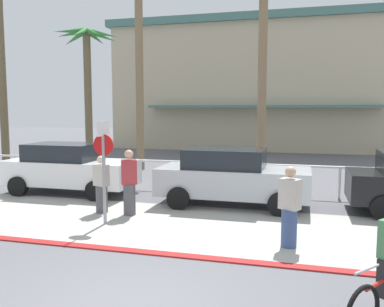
# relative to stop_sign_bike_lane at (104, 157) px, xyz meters

# --- Properties ---
(ground_plane) EXTENTS (80.00, 80.00, 0.00)m
(ground_plane) POSITION_rel_stop_sign_bike_lane_xyz_m (2.30, 6.19, -1.68)
(ground_plane) COLOR #5B5B60
(sidewalk_strip) EXTENTS (44.00, 4.00, 0.02)m
(sidewalk_strip) POSITION_rel_stop_sign_bike_lane_xyz_m (2.30, 0.39, -1.67)
(sidewalk_strip) COLOR #ADAAA0
(sidewalk_strip) RESTS_ON ground
(curb_paint) EXTENTS (44.00, 0.24, 0.03)m
(curb_paint) POSITION_rel_stop_sign_bike_lane_xyz_m (2.30, -1.61, -1.66)
(curb_paint) COLOR maroon
(curb_paint) RESTS_ON ground
(building_backdrop) EXTENTS (21.62, 13.03, 9.03)m
(building_backdrop) POSITION_rel_stop_sign_bike_lane_xyz_m (1.87, 24.00, 2.85)
(building_backdrop) COLOR #BCAD8E
(building_backdrop) RESTS_ON ground
(rail_fence) EXTENTS (25.95, 0.08, 1.04)m
(rail_fence) POSITION_rel_stop_sign_bike_lane_xyz_m (2.30, 4.69, -0.84)
(rail_fence) COLOR white
(rail_fence) RESTS_ON ground
(stop_sign_bike_lane) EXTENTS (0.52, 0.56, 2.56)m
(stop_sign_bike_lane) POSITION_rel_stop_sign_bike_lane_xyz_m (0.00, 0.00, 0.00)
(stop_sign_bike_lane) COLOR gray
(stop_sign_bike_lane) RESTS_ON ground
(palm_tree_2) EXTENTS (3.27, 3.51, 6.72)m
(palm_tree_2) POSITION_rel_stop_sign_bike_lane_xyz_m (-5.47, 9.06, 3.56)
(palm_tree_2) COLOR brown
(palm_tree_2) RESTS_ON ground
(palm_tree_3) EXTENTS (3.08, 2.64, 9.06)m
(palm_tree_3) POSITION_rel_stop_sign_bike_lane_xyz_m (-2.65, 8.92, 4.98)
(palm_tree_3) COLOR #846B4C
(palm_tree_3) RESTS_ON ground
(palm_tree_4) EXTENTS (2.65, 3.40, 8.51)m
(palm_tree_4) POSITION_rel_stop_sign_bike_lane_xyz_m (2.98, 8.08, 4.39)
(palm_tree_4) COLOR #846B4C
(palm_tree_4) RESTS_ON ground
(car_white_1) EXTENTS (4.40, 2.02, 1.69)m
(car_white_1) POSITION_rel_stop_sign_bike_lane_xyz_m (-2.93, 3.16, -0.81)
(car_white_1) COLOR white
(car_white_1) RESTS_ON ground
(car_silver_2) EXTENTS (4.40, 2.02, 1.69)m
(car_silver_2) POSITION_rel_stop_sign_bike_lane_xyz_m (2.66, 2.82, -0.81)
(car_silver_2) COLOR #B2B7BC
(car_silver_2) RESTS_ON ground
(pedestrian_0) EXTENTS (0.48, 0.43, 1.77)m
(pedestrian_0) POSITION_rel_stop_sign_bike_lane_xyz_m (0.22, 0.99, -0.85)
(pedestrian_0) COLOR #4C4C51
(pedestrian_0) RESTS_ON ground
(pedestrian_1) EXTENTS (0.47, 0.42, 1.59)m
(pedestrian_1) POSITION_rel_stop_sign_bike_lane_xyz_m (-0.62, 1.03, -0.95)
(pedestrian_1) COLOR #4C4C51
(pedestrian_1) RESTS_ON ground
(pedestrian_2) EXTENTS (0.48, 0.43, 1.69)m
(pedestrian_2) POSITION_rel_stop_sign_bike_lane_xyz_m (4.44, -0.54, -0.89)
(pedestrian_2) COLOR #384C7A
(pedestrian_2) RESTS_ON ground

